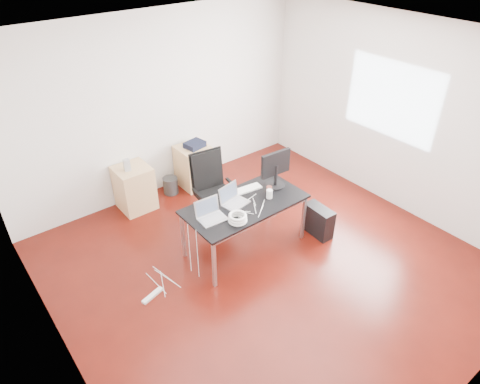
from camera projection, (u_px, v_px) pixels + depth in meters
room_shell at (272, 171)px, 4.85m from camera, size 5.00×5.00×5.00m
desk at (245, 206)px, 5.53m from camera, size 1.60×0.80×0.73m
office_chair at (212, 186)px, 6.06m from camera, size 0.54×0.56×1.08m
filing_cabinet_left at (135, 188)px, 6.50m from camera, size 0.50×0.50×0.70m
filing_cabinet_right at (194, 166)px, 7.06m from camera, size 0.50×0.50×0.70m
pc_tower at (318, 221)px, 6.02m from camera, size 0.22×0.46×0.44m
wastebasket at (171, 185)px, 6.95m from camera, size 0.32×0.32×0.28m
power_strip at (153, 295)px, 5.12m from camera, size 0.30×0.14×0.04m
laptop_left at (211, 214)px, 5.20m from camera, size 0.35×0.27×0.23m
laptop_right at (233, 199)px, 5.47m from camera, size 0.37×0.31×0.23m
monitor at (275, 167)px, 5.70m from camera, size 0.45×0.26×0.51m
keyboard at (246, 190)px, 5.74m from camera, size 0.45×0.20×0.02m
cup_white at (269, 194)px, 5.56m from camera, size 0.10×0.10×0.12m
cup_brown at (269, 190)px, 5.66m from camera, size 0.09×0.09×0.10m
cable_coil at (238, 218)px, 5.14m from camera, size 0.24×0.24×0.11m
power_adapter at (242, 217)px, 5.22m from camera, size 0.08×0.08×0.03m
speaker at (127, 165)px, 6.20m from camera, size 0.10×0.09×0.18m
navy_garment at (195, 145)px, 6.84m from camera, size 0.34×0.29×0.09m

